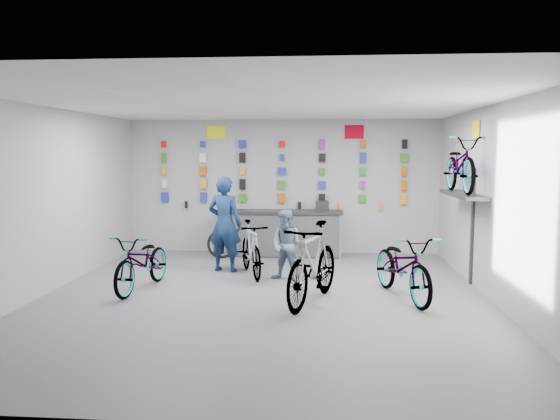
# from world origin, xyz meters

# --- Properties ---
(floor) EXTENTS (8.00, 8.00, 0.00)m
(floor) POSITION_xyz_m (0.00, 0.00, 0.00)
(floor) COLOR #56565B
(floor) RESTS_ON ground
(ceiling) EXTENTS (8.00, 8.00, 0.00)m
(ceiling) POSITION_xyz_m (0.00, 0.00, 3.00)
(ceiling) COLOR white
(ceiling) RESTS_ON wall_back
(wall_back) EXTENTS (7.00, 0.00, 7.00)m
(wall_back) POSITION_xyz_m (0.00, 4.00, 1.50)
(wall_back) COLOR #A9A9AC
(wall_back) RESTS_ON floor
(wall_front) EXTENTS (7.00, 0.00, 7.00)m
(wall_front) POSITION_xyz_m (0.00, -4.00, 1.50)
(wall_front) COLOR #A9A9AC
(wall_front) RESTS_ON floor
(wall_left) EXTENTS (0.00, 8.00, 8.00)m
(wall_left) POSITION_xyz_m (-3.50, 0.00, 1.50)
(wall_left) COLOR #A9A9AC
(wall_left) RESTS_ON floor
(wall_right) EXTENTS (0.00, 8.00, 8.00)m
(wall_right) POSITION_xyz_m (3.50, 0.00, 1.50)
(wall_right) COLOR #A9A9AC
(wall_right) RESTS_ON floor
(counter) EXTENTS (2.70, 0.66, 1.00)m
(counter) POSITION_xyz_m (0.00, 3.54, 0.49)
(counter) COLOR black
(counter) RESTS_ON floor
(merch_wall) EXTENTS (5.57, 0.08, 1.56)m
(merch_wall) POSITION_xyz_m (0.06, 3.93, 1.76)
(merch_wall) COLOR #2429B2
(merch_wall) RESTS_ON wall_back
(wall_bracket) EXTENTS (0.39, 1.90, 2.00)m
(wall_bracket) POSITION_xyz_m (3.33, 1.20, 1.46)
(wall_bracket) COLOR #333338
(wall_bracket) RESTS_ON wall_right
(sign_left) EXTENTS (0.42, 0.02, 0.30)m
(sign_left) POSITION_xyz_m (-1.50, 3.98, 2.72)
(sign_left) COLOR #FCFF1B
(sign_left) RESTS_ON wall_back
(sign_right) EXTENTS (0.42, 0.02, 0.30)m
(sign_right) POSITION_xyz_m (1.60, 3.98, 2.72)
(sign_right) COLOR #B60519
(sign_right) RESTS_ON wall_back
(sign_side) EXTENTS (0.02, 0.40, 0.30)m
(sign_side) POSITION_xyz_m (3.48, 1.20, 2.65)
(sign_side) COLOR #FCFF1B
(sign_side) RESTS_ON wall_right
(bike_left) EXTENTS (0.87, 1.87, 0.95)m
(bike_left) POSITION_xyz_m (-2.04, 0.35, 0.47)
(bike_left) COLOR gray
(bike_left) RESTS_ON floor
(bike_center) EXTENTS (1.20, 2.11, 1.22)m
(bike_center) POSITION_xyz_m (0.78, -0.25, 0.61)
(bike_center) COLOR gray
(bike_center) RESTS_ON floor
(bike_right) EXTENTS (1.20, 2.06, 1.03)m
(bike_right) POSITION_xyz_m (2.17, 0.16, 0.51)
(bike_right) COLOR gray
(bike_right) RESTS_ON floor
(bike_service) EXTENTS (0.99, 1.75, 1.01)m
(bike_service) POSITION_xyz_m (-0.39, 1.50, 0.51)
(bike_service) COLOR gray
(bike_service) RESTS_ON floor
(bike_wall) EXTENTS (0.63, 1.80, 0.95)m
(bike_wall) POSITION_xyz_m (3.25, 1.20, 2.05)
(bike_wall) COLOR gray
(bike_wall) RESTS_ON wall_bracket
(clerk) EXTENTS (0.75, 0.58, 1.83)m
(clerk) POSITION_xyz_m (-0.94, 1.88, 0.91)
(clerk) COLOR #13264C
(clerk) RESTS_ON floor
(customer) EXTENTS (0.75, 0.67, 1.26)m
(customer) POSITION_xyz_m (0.29, 1.21, 0.63)
(customer) COLOR slate
(customer) RESTS_ON floor
(spare_wheel) EXTENTS (0.64, 0.32, 0.63)m
(spare_wheel) POSITION_xyz_m (-1.25, 3.17, 0.31)
(spare_wheel) COLOR black
(spare_wheel) RESTS_ON floor
(register) EXTENTS (0.29, 0.31, 0.22)m
(register) POSITION_xyz_m (0.90, 3.55, 1.11)
(register) COLOR black
(register) RESTS_ON counter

